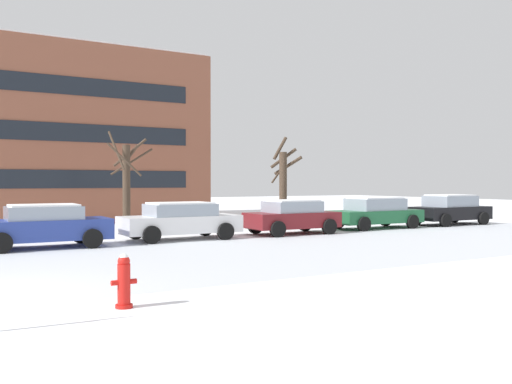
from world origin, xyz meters
TOP-DOWN VIEW (x-y plane):
  - fire_hydrant at (2.20, -1.98)m, footprint 0.44×0.30m
  - parked_car_blue at (2.53, 7.83)m, footprint 4.18×2.02m
  - parked_car_white at (7.41, 8.09)m, footprint 4.42×2.09m
  - parked_car_maroon at (12.29, 7.84)m, footprint 3.87×2.01m
  - parked_car_green at (17.16, 8.19)m, footprint 4.50×2.06m
  - parked_car_black at (22.04, 8.05)m, footprint 4.22×2.09m
  - tree_far_right at (14.76, 12.33)m, footprint 1.58×1.34m
  - tree_far_mid at (6.55, 11.93)m, footprint 2.25×2.26m
  - building_far_left at (5.34, 21.86)m, footprint 15.22×9.72m

SIDE VIEW (x-z plane):
  - fire_hydrant at x=2.20m, z-range 0.00..0.93m
  - parked_car_white at x=7.41m, z-range 0.02..1.42m
  - parked_car_maroon at x=12.29m, z-range 0.02..1.43m
  - parked_car_blue at x=2.53m, z-range 0.02..1.45m
  - parked_car_green at x=17.16m, z-range 0.01..1.46m
  - parked_car_black at x=22.04m, z-range 0.01..1.53m
  - tree_far_right at x=14.76m, z-range -0.12..4.35m
  - tree_far_mid at x=6.55m, z-range -0.04..4.28m
  - building_far_left at x=5.34m, z-range 0.00..9.30m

